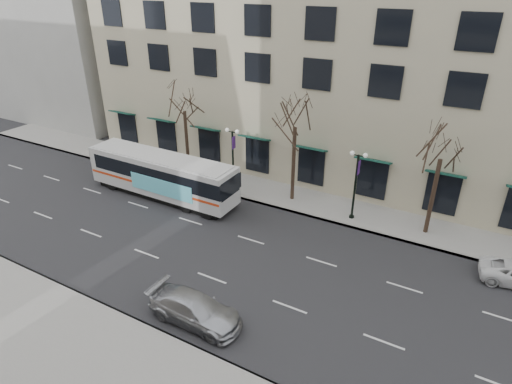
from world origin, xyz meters
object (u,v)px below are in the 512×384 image
Objects in this scene: lamp_post_right at (356,183)px; tree_far_left at (184,100)px; tree_far_right at (443,145)px; tree_far_mid at (296,114)px; lamp_post_left at (233,156)px; city_bus at (163,175)px; silver_car at (195,309)px.

tree_far_left is at bearing 177.71° from lamp_post_right.
tree_far_mid is at bearing 180.00° from tree_far_right.
tree_far_mid is at bearing 6.85° from lamp_post_left.
tree_far_left reaches higher than city_bus.
silver_car is at bearing -85.10° from tree_far_mid.
tree_far_left reaches higher than lamp_post_left.
tree_far_left is 1.65× the size of silver_car.
lamp_post_left is at bearing -177.71° from tree_far_right.
tree_far_right is at bearing 6.85° from lamp_post_right.
tree_far_mid is 0.67× the size of city_bus.
silver_car is at bearing -121.47° from tree_far_right.
lamp_post_right is at bearing 15.37° from city_bus.
city_bus is at bearing -78.60° from tree_far_left.
tree_far_left is 6.54m from city_bus.
lamp_post_left is (-14.99, -0.60, -3.48)m from tree_far_right.
silver_car is at bearing -43.42° from city_bus.
tree_far_mid is at bearing 5.16° from silver_car.
lamp_post_right is at bearing -15.14° from silver_car.
city_bus is (-9.12, -4.34, -5.02)m from tree_far_mid.
tree_far_left reaches higher than tree_far_right.
tree_far_mid is 1.06× the size of tree_far_right.
tree_far_mid is 11.28m from city_bus.
tree_far_mid is 6.41m from lamp_post_right.
lamp_post_left is (5.01, -0.60, -3.75)m from tree_far_left.
tree_far_mid reaches higher than lamp_post_left.
city_bus is (0.88, -4.34, -4.81)m from tree_far_left.
silver_car is (-3.78, -13.73, -2.21)m from lamp_post_right.
lamp_post_left is at bearing 24.63° from silver_car.
tree_far_mid reaches higher than silver_car.
tree_far_right is at bearing -31.22° from silver_car.
tree_far_left is at bearing 173.17° from lamp_post_left.
tree_far_right is at bearing -0.00° from tree_far_mid.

